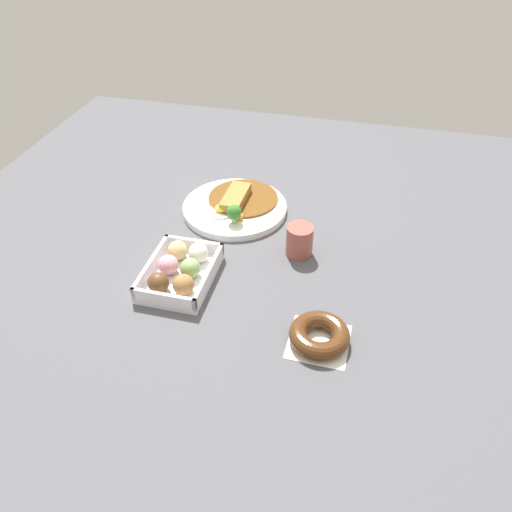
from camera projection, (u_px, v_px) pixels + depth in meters
The scene contains 5 objects.
ground_plane at pixel (243, 253), 1.19m from camera, with size 1.60×1.60×0.00m, color #4C4C51.
curry_plate at pixel (236, 206), 1.32m from camera, with size 0.27×0.27×0.07m.
donut_box at pixel (180, 271), 1.10m from camera, with size 0.19×0.14×0.06m.
chocolate_ring_donut at pixel (319, 335), 0.96m from camera, with size 0.12×0.12×0.04m.
coffee_mug at pixel (300, 241), 1.16m from camera, with size 0.06×0.06×0.08m, color #9E4C42.
Camera 1 is at (-0.89, -0.25, 0.74)m, focal length 35.28 mm.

